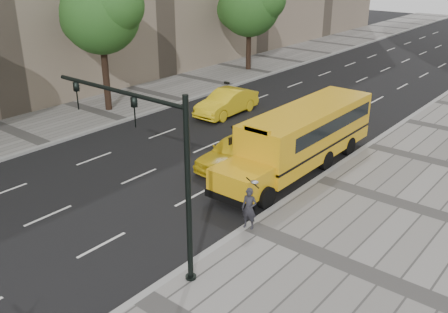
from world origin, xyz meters
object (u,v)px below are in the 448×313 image
Objects in this scene: tree_b at (101,14)px; school_bus at (305,133)px; tree_c at (250,5)px; pedestrian at (249,208)px; traffic_signal at (155,158)px; taxi_near at (235,151)px; taxi_far at (227,102)px.

tree_b is 0.77× the size of school_bus.
pedestrian is (16.55, -22.41, -4.77)m from tree_c.
taxi_near is at bearing 111.71° from traffic_signal.
school_bus is at bearing 93.72° from traffic_signal.
tree_c reaches higher than traffic_signal.
tree_b is 15.62m from school_bus.
tree_c is at bearing 118.31° from taxi_far.
pedestrian is 0.26× the size of traffic_signal.
tree_c reaches higher than taxi_far.
taxi_far reaches higher than taxi_near.
tree_c is 22.14m from taxi_near.
traffic_signal is at bearing -33.59° from tree_b.
taxi_far is at bearing -60.08° from tree_c.
pedestrian is at bearing -76.43° from school_bus.
school_bus reaches higher than taxi_far.
taxi_near is (12.24, -1.92, -5.63)m from tree_b.
school_bus reaches higher than taxi_near.
taxi_near is at bearing -55.49° from tree_c.
traffic_signal is (15.59, -26.23, -1.66)m from tree_c.
school_bus is at bearing 40.19° from taxi_near.
school_bus is 2.44× the size of taxi_near.
traffic_signal is at bearing -86.28° from school_bus.
school_bus is (14.90, -15.57, -3.99)m from tree_c.
school_bus is at bearing 89.31° from pedestrian.
taxi_far is 2.99× the size of pedestrian.
taxi_far is 0.79× the size of traffic_signal.
tree_c is at bearing 89.98° from tree_b.
tree_b is 13.60m from taxi_near.
traffic_signal reaches higher than school_bus.
tree_b reaches higher than pedestrian.
taxi_far is at bearing 117.89° from pedestrian.
tree_c reaches higher than pedestrian.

